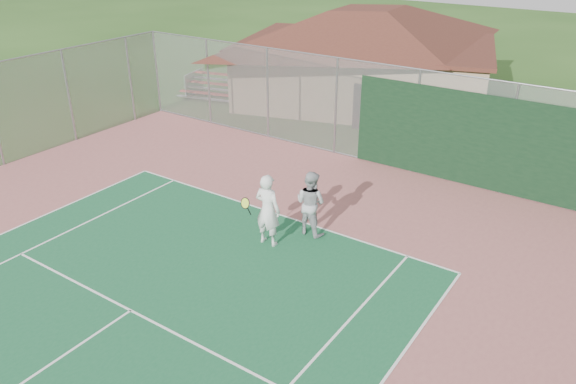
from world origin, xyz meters
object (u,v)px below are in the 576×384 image
(clubhouse, at_px, (366,47))
(player_grey_back, at_px, (311,204))
(bleachers, at_px, (215,86))
(player_white_front, at_px, (267,211))

(clubhouse, height_order, player_grey_back, clubhouse)
(bleachers, distance_m, player_grey_back, 13.66)
(clubhouse, height_order, bleachers, clubhouse)
(player_white_front, bearing_deg, clubhouse, -75.53)
(clubhouse, distance_m, player_white_front, 13.72)
(player_white_front, height_order, player_grey_back, player_white_front)
(clubhouse, bearing_deg, player_white_front, -89.85)
(clubhouse, bearing_deg, player_grey_back, -85.76)
(bleachers, xyz_separation_m, player_grey_back, (10.73, -8.45, 0.33))
(player_white_front, xyz_separation_m, player_grey_back, (0.62, 1.10, -0.08))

